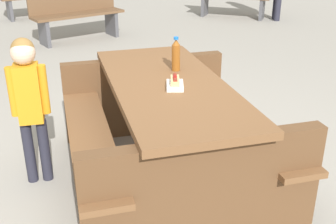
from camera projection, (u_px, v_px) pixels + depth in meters
ground_plane at (168, 175)px, 3.19m from camera, size 30.00×30.00×0.00m
picnic_table at (168, 122)px, 3.01m from camera, size 2.13×1.86×0.75m
soda_bottle at (176, 55)px, 3.08m from camera, size 0.06×0.06×0.25m
hotdog_tray at (175, 83)px, 2.77m from camera, size 0.21×0.19×0.08m
child_in_coat at (29, 94)px, 2.86m from camera, size 0.20×0.25×1.07m
park_bench_near at (77, 12)px, 6.85m from camera, size 0.50×1.52×0.85m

